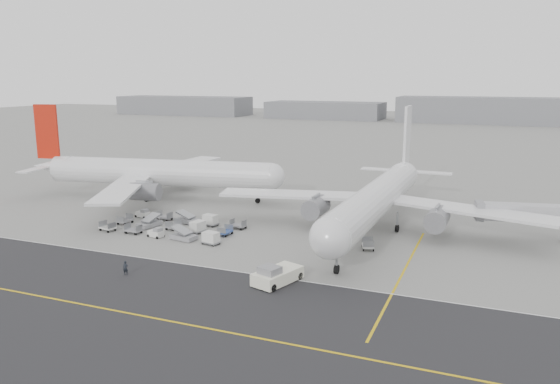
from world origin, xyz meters
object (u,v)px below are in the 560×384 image
at_px(airliner_a, 154,172).
at_px(jet_bridge, 528,215).
at_px(airliner_b, 378,197).
at_px(pushback_tug, 277,275).
at_px(ground_crew_a, 125,268).

bearing_deg(airliner_a, jet_bridge, -103.44).
distance_m(airliner_a, airliner_b, 48.52).
height_order(pushback_tug, jet_bridge, jet_bridge).
bearing_deg(airliner_b, jet_bridge, 8.57).
bearing_deg(ground_crew_a, airliner_b, 37.80).
xyz_separation_m(airliner_a, pushback_tug, (41.72, -34.78, -4.49)).
bearing_deg(pushback_tug, ground_crew_a, -148.37).
bearing_deg(pushback_tug, jet_bridge, 64.96).
xyz_separation_m(airliner_a, jet_bridge, (70.54, -3.84, -1.43)).
distance_m(airliner_a, pushback_tug, 54.50).
bearing_deg(ground_crew_a, jet_bridge, 22.17).
xyz_separation_m(airliner_a, ground_crew_a, (22.83, -39.38, -4.58)).
bearing_deg(airliner_a, pushback_tug, -140.14).
xyz_separation_m(airliner_b, ground_crew_a, (-25.22, -32.65, -4.59)).
xyz_separation_m(airliner_b, jet_bridge, (22.48, 2.89, -1.44)).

